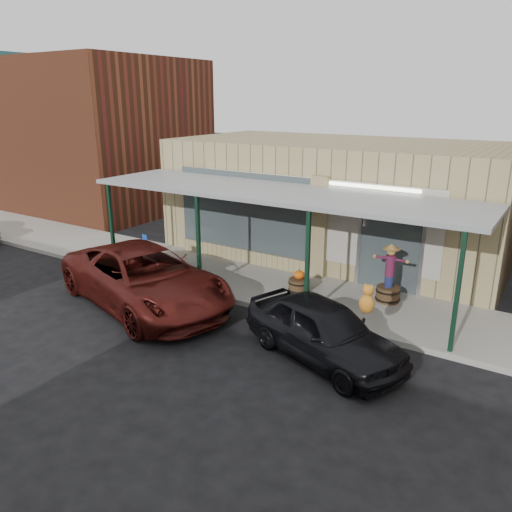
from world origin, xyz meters
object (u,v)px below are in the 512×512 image
Objects in this scene: car_maroon at (145,278)px; barrel_scarecrow at (389,282)px; barrel_pumpkin at (299,284)px; handicap_sign at (145,248)px; parked_sedan at (324,330)px.

barrel_scarecrow is at bearing -41.42° from car_maroon.
handicap_sign reaches higher than barrel_pumpkin.
car_maroon is at bearing -32.15° from handicap_sign.
barrel_pumpkin is 3.71m from parked_sedan.
handicap_sign is at bearing 95.52° from parked_sedan.
barrel_pumpkin is at bearing -166.55° from barrel_scarecrow.
car_maroon is at bearing -138.74° from barrel_pumpkin.
handicap_sign is at bearing 60.27° from car_maroon.
barrel_scarecrow is 2.37× the size of barrel_pumpkin.
barrel_pumpkin is (-2.47, -0.73, -0.32)m from barrel_scarecrow.
barrel_pumpkin is 5.27m from handicap_sign.
barrel_scarecrow is 0.28× the size of car_maroon.
barrel_scarecrow is 3.71m from parked_sedan.
barrel_pumpkin is at bearing -32.40° from car_maroon.
parked_sedan reaches higher than barrel_pumpkin.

